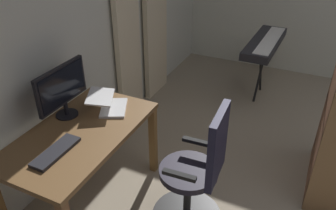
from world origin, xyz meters
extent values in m
cube|color=silver|center=(0.00, -2.69, 1.38)|extent=(5.32, 0.10, 2.76)
cube|color=beige|center=(-1.18, -2.58, 1.21)|extent=(0.52, 0.06, 2.43)
cube|color=beige|center=(-0.52, -2.58, 1.21)|extent=(0.43, 0.06, 2.43)
cube|color=brown|center=(0.85, -2.18, 0.71)|extent=(1.26, 0.71, 0.04)
cube|color=brown|center=(0.27, -1.87, 0.35)|extent=(0.06, 0.06, 0.69)
cube|color=brown|center=(0.27, -2.50, 0.35)|extent=(0.06, 0.06, 0.69)
cube|color=brown|center=(1.44, -2.50, 0.35)|extent=(0.06, 0.06, 0.69)
sphere|color=black|center=(0.42, -1.37, 0.03)|extent=(0.05, 0.05, 0.05)
sphere|color=black|center=(0.61, -1.60, 0.03)|extent=(0.05, 0.05, 0.05)
cylinder|color=black|center=(0.68, -1.35, 0.26)|extent=(0.06, 0.06, 0.44)
cylinder|color=black|center=(0.68, -1.35, 0.51)|extent=(0.46, 0.46, 0.05)
cube|color=#1C1C32|center=(0.67, -1.15, 0.80)|extent=(0.38, 0.07, 0.54)
cube|color=black|center=(0.88, -1.34, 0.64)|extent=(0.05, 0.24, 0.03)
cube|color=black|center=(0.48, -1.37, 0.64)|extent=(0.05, 0.24, 0.03)
cylinder|color=black|center=(0.71, -2.42, 0.74)|extent=(0.18, 0.18, 0.01)
cylinder|color=black|center=(0.71, -2.42, 0.80)|extent=(0.04, 0.04, 0.10)
cube|color=black|center=(0.71, -2.42, 1.00)|extent=(0.53, 0.03, 0.31)
cube|color=black|center=(0.71, -2.40, 1.00)|extent=(0.48, 0.01, 0.28)
cube|color=#232328|center=(1.13, -2.16, 0.75)|extent=(0.39, 0.13, 0.02)
cube|color=white|center=(0.47, -2.12, 0.74)|extent=(0.36, 0.31, 0.02)
cube|color=white|center=(0.51, -2.22, 0.85)|extent=(0.35, 0.31, 0.04)
ellipsoid|color=white|center=(0.47, -2.36, 0.75)|extent=(0.06, 0.10, 0.04)
cube|color=#935E43|center=(-0.24, -0.50, 0.96)|extent=(0.84, 0.04, 1.93)
cube|color=olive|center=(-0.24, -0.36, 0.24)|extent=(0.77, 0.30, 0.04)
cube|color=gold|center=(-0.53, -0.36, 0.35)|extent=(0.04, 0.24, 0.18)
cube|color=#9649A0|center=(-0.06, -0.36, 0.37)|extent=(0.05, 0.20, 0.23)
cylinder|color=black|center=(-1.62, -1.29, 0.35)|extent=(0.39, 0.04, 0.70)
cylinder|color=black|center=(-1.62, -1.29, 0.35)|extent=(0.39, 0.04, 0.70)
cube|color=#232328|center=(-1.62, -1.29, 0.74)|extent=(1.13, 0.34, 0.09)
cube|color=white|center=(-1.62, -1.24, 0.79)|extent=(1.04, 0.20, 0.01)
camera|label=1|loc=(2.46, -0.68, 2.22)|focal=36.21mm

